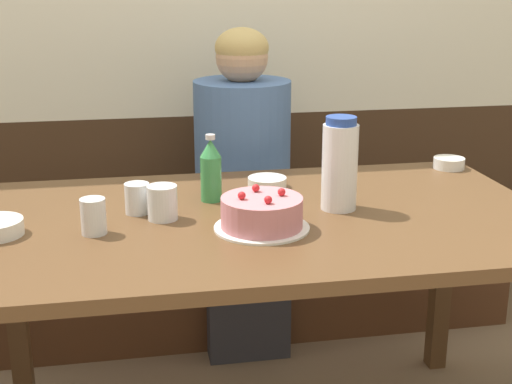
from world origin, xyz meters
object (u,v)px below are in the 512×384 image
(bench_seat, at_px, (223,279))
(water_pitcher, at_px, (340,164))
(birthday_cake, at_px, (262,213))
(glass_shot_small, at_px, (162,203))
(soju_bottle, at_px, (211,170))
(glass_tumbler_short, at_px, (93,216))
(person_teal_shirt, at_px, (243,199))
(bowl_soup_white, at_px, (449,163))
(bowl_side_dish, at_px, (267,182))
(glass_water_tall, at_px, (137,198))

(bench_seat, xyz_separation_m, water_pitcher, (0.21, -0.81, 0.67))
(birthday_cake, relative_size, glass_shot_small, 2.66)
(soju_bottle, distance_m, glass_tumbler_short, 0.39)
(soju_bottle, bearing_deg, person_teal_shirt, 71.95)
(bench_seat, relative_size, glass_tumbler_short, 25.18)
(bowl_soup_white, bearing_deg, person_teal_shirt, 151.18)
(bowl_side_dish, bearing_deg, bowl_soup_white, 9.48)
(birthday_cake, bearing_deg, person_teal_shirt, 84.07)
(glass_water_tall, bearing_deg, glass_shot_small, -44.35)
(bowl_soup_white, xyz_separation_m, glass_shot_small, (-0.96, -0.34, 0.03))
(glass_shot_small, bearing_deg, bowl_side_dish, 35.94)
(birthday_cake, height_order, bowl_side_dish, birthday_cake)
(glass_water_tall, bearing_deg, bowl_side_dish, 24.05)
(glass_tumbler_short, xyz_separation_m, person_teal_shirt, (0.50, 0.77, -0.22))
(bowl_side_dish, bearing_deg, glass_tumbler_short, -147.68)
(person_teal_shirt, bearing_deg, bench_seat, -153.37)
(bench_seat, distance_m, person_teal_shirt, 0.39)
(bowl_soup_white, relative_size, bowl_side_dish, 0.88)
(bench_seat, xyz_separation_m, birthday_cake, (-0.02, -0.93, 0.59))
(water_pitcher, relative_size, glass_shot_small, 2.81)
(bowl_side_dish, distance_m, person_teal_shirt, 0.49)
(bench_seat, distance_m, bowl_soup_white, 1.01)
(water_pitcher, xyz_separation_m, glass_tumbler_short, (-0.65, -0.08, -0.08))
(bowl_side_dish, relative_size, glass_tumbler_short, 1.28)
(bench_seat, bearing_deg, soju_bottle, -99.95)
(bowl_soup_white, relative_size, glass_tumbler_short, 1.13)
(soju_bottle, bearing_deg, glass_water_tall, -160.21)
(glass_water_tall, relative_size, glass_shot_small, 0.91)
(bench_seat, bearing_deg, glass_tumbler_short, -116.04)
(birthday_cake, relative_size, glass_tumbler_short, 2.67)
(bowl_side_dish, distance_m, glass_water_tall, 0.43)
(bowl_side_dish, bearing_deg, glass_shot_small, -144.06)
(bowl_soup_white, bearing_deg, bowl_side_dish, -170.52)
(birthday_cake, xyz_separation_m, water_pitcher, (0.24, 0.12, 0.08))
(bowl_soup_white, height_order, glass_water_tall, glass_water_tall)
(bowl_side_dish, bearing_deg, bench_seat, 96.17)
(bench_seat, bearing_deg, birthday_cake, -91.37)
(soju_bottle, xyz_separation_m, bowl_soup_white, (0.81, 0.20, -0.07))
(bowl_side_dish, distance_m, glass_tumbler_short, 0.59)
(water_pitcher, relative_size, soju_bottle, 1.34)
(glass_tumbler_short, bearing_deg, water_pitcher, 7.17)
(person_teal_shirt, bearing_deg, water_pitcher, 12.52)
(bench_seat, height_order, bowl_soup_white, bowl_soup_white)
(water_pitcher, distance_m, glass_tumbler_short, 0.66)
(water_pitcher, height_order, bowl_side_dish, water_pitcher)
(bench_seat, bearing_deg, water_pitcher, -75.19)
(glass_water_tall, distance_m, glass_tumbler_short, 0.18)
(soju_bottle, height_order, glass_water_tall, soju_bottle)
(water_pitcher, xyz_separation_m, glass_water_tall, (-0.54, 0.06, -0.08))
(birthday_cake, bearing_deg, bowl_side_dish, 76.58)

